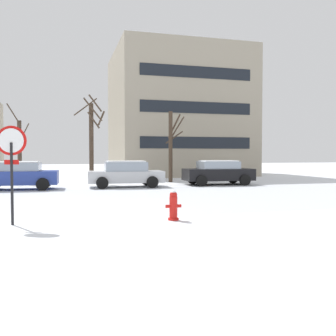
{
  "coord_description": "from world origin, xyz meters",
  "views": [
    {
      "loc": [
        -0.33,
        -11.76,
        1.82
      ],
      "look_at": [
        4.41,
        5.57,
        1.17
      ],
      "focal_mm": 40.79,
      "sensor_mm": 36.0,
      "label": 1
    }
  ],
  "objects_px": {
    "parked_car_blue": "(18,175)",
    "parked_car_black": "(218,172)",
    "parked_car_silver": "(126,174)",
    "fire_hydrant": "(173,205)",
    "stop_sign": "(11,156)"
  },
  "relations": [
    {
      "from": "parked_car_silver",
      "to": "parked_car_blue",
      "type": "bearing_deg",
      "value": -179.61
    },
    {
      "from": "parked_car_silver",
      "to": "stop_sign",
      "type": "bearing_deg",
      "value": -113.55
    },
    {
      "from": "stop_sign",
      "to": "parked_car_blue",
      "type": "relative_size",
      "value": 0.63
    },
    {
      "from": "fire_hydrant",
      "to": "parked_car_silver",
      "type": "bearing_deg",
      "value": 87.94
    },
    {
      "from": "parked_car_blue",
      "to": "stop_sign",
      "type": "bearing_deg",
      "value": -84.61
    },
    {
      "from": "stop_sign",
      "to": "parked_car_silver",
      "type": "distance_m",
      "value": 11.53
    },
    {
      "from": "parked_car_blue",
      "to": "parked_car_black",
      "type": "distance_m",
      "value": 11.16
    },
    {
      "from": "stop_sign",
      "to": "fire_hydrant",
      "type": "height_order",
      "value": "stop_sign"
    },
    {
      "from": "parked_car_silver",
      "to": "parked_car_black",
      "type": "bearing_deg",
      "value": 1.5
    },
    {
      "from": "parked_car_black",
      "to": "parked_car_silver",
      "type": "bearing_deg",
      "value": -178.5
    },
    {
      "from": "parked_car_blue",
      "to": "parked_car_black",
      "type": "height_order",
      "value": "parked_car_black"
    },
    {
      "from": "parked_car_blue",
      "to": "parked_car_silver",
      "type": "bearing_deg",
      "value": 0.39
    },
    {
      "from": "parked_car_blue",
      "to": "parked_car_silver",
      "type": "height_order",
      "value": "parked_car_silver"
    },
    {
      "from": "fire_hydrant",
      "to": "parked_car_blue",
      "type": "relative_size",
      "value": 0.21
    },
    {
      "from": "stop_sign",
      "to": "parked_car_black",
      "type": "relative_size",
      "value": 0.62
    }
  ]
}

